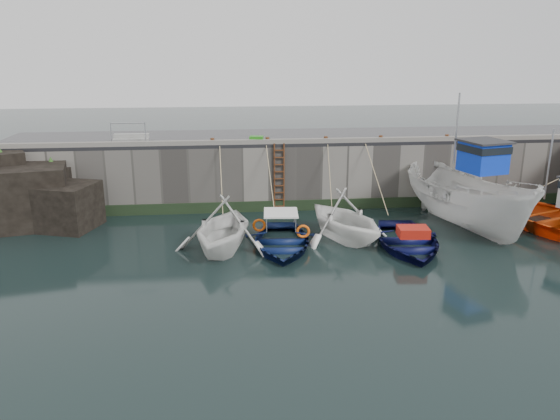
{
  "coord_description": "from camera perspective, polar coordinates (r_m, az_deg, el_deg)",
  "views": [
    {
      "loc": [
        -4.49,
        -14.45,
        7.23
      ],
      "look_at": [
        -2.36,
        6.05,
        1.2
      ],
      "focal_mm": 35.0,
      "sensor_mm": 36.0,
      "label": 1
    }
  ],
  "objects": [
    {
      "name": "boat_near_navy",
      "position": [
        21.55,
        13.09,
        -3.74
      ],
      "size": [
        3.88,
        5.11,
        0.99
      ],
      "primitive_type": "imported",
      "rotation": [
        0.0,
        0.0,
        -0.1
      ],
      "color": "#090C39",
      "rests_on": "ground"
    },
    {
      "name": "boat_near_navy_rope",
      "position": [
        25.1,
        10.25,
        -0.7
      ],
      "size": [
        0.04,
        3.86,
        3.1
      ],
      "primitive_type": null,
      "color": "tan",
      "rests_on": "ground"
    },
    {
      "name": "boat_near_blue_rope",
      "position": [
        24.45,
        -0.79,
        -0.89
      ],
      "size": [
        0.04,
        3.52,
        3.1
      ],
      "primitive_type": null,
      "color": "tan",
      "rests_on": "ground"
    },
    {
      "name": "boat_near_blue",
      "position": [
        20.97,
        0.12,
        -3.86
      ],
      "size": [
        3.57,
        4.75,
        0.93
      ],
      "primitive_type": "imported",
      "rotation": [
        0.0,
        0.0,
        -0.08
      ],
      "color": "#0A1640",
      "rests_on": "ground"
    },
    {
      "name": "quay_back",
      "position": [
        27.92,
        3.46,
        4.44
      ],
      "size": [
        30.0,
        5.0,
        3.0
      ],
      "primitive_type": "cube",
      "color": "slate",
      "rests_on": "ground"
    },
    {
      "name": "bollard_c",
      "position": [
        25.45,
        4.8,
        7.37
      ],
      "size": [
        0.18,
        0.18,
        0.28
      ],
      "primitive_type": "cylinder",
      "color": "#3F1E0F",
      "rests_on": "road_back"
    },
    {
      "name": "algae_back",
      "position": [
        25.79,
        4.32,
        0.56
      ],
      "size": [
        30.0,
        0.08,
        0.5
      ],
      "primitive_type": "cube",
      "color": "black",
      "rests_on": "ground"
    },
    {
      "name": "boat_far_white",
      "position": [
        24.15,
        19.14,
        0.96
      ],
      "size": [
        4.55,
        7.96,
        5.9
      ],
      "rotation": [
        0.0,
        0.0,
        0.24
      ],
      "color": "silver",
      "rests_on": "ground"
    },
    {
      "name": "bollard_e",
      "position": [
        27.12,
        17.03,
        7.27
      ],
      "size": [
        0.18,
        0.18,
        0.28
      ],
      "primitive_type": "cylinder",
      "color": "#3F1E0F",
      "rests_on": "road_back"
    },
    {
      "name": "fish_crate",
      "position": [
        25.17,
        -2.47,
        7.36
      ],
      "size": [
        0.68,
        0.53,
        0.32
      ],
      "primitive_type": "cube",
      "rotation": [
        0.0,
        0.0,
        -0.17
      ],
      "color": "#227815",
      "rests_on": "road_back"
    },
    {
      "name": "road_back",
      "position": [
        27.64,
        3.52,
        7.65
      ],
      "size": [
        30.0,
        5.0,
        0.16
      ],
      "primitive_type": "cube",
      "color": "black",
      "rests_on": "quay_back"
    },
    {
      "name": "bollard_d",
      "position": [
        26.05,
        10.48,
        7.37
      ],
      "size": [
        0.18,
        0.18,
        0.28
      ],
      "primitive_type": "cylinder",
      "color": "#3F1E0F",
      "rests_on": "road_back"
    },
    {
      "name": "boat_near_white_rope",
      "position": [
        24.36,
        -5.96,
        -1.05
      ],
      "size": [
        0.04,
        3.53,
        3.1
      ],
      "primitive_type": null,
      "color": "tan",
      "rests_on": "ground"
    },
    {
      "name": "rock_outcrop",
      "position": [
        25.73,
        -24.86,
        1.36
      ],
      "size": [
        5.85,
        4.24,
        3.41
      ],
      "color": "black",
      "rests_on": "ground"
    },
    {
      "name": "bollard_a",
      "position": [
        25.02,
        -7.08,
        7.15
      ],
      "size": [
        0.18,
        0.18,
        0.28
      ],
      "primitive_type": "cylinder",
      "color": "#3F1E0F",
      "rests_on": "road_back"
    },
    {
      "name": "boat_near_blacktrim_rope",
      "position": [
        25.14,
        5.05,
        -0.47
      ],
      "size": [
        0.04,
        3.09,
        3.1
      ],
      "primitive_type": null,
      "color": "tan",
      "rests_on": "ground"
    },
    {
      "name": "ladder",
      "position": [
        25.13,
        -0.09,
        3.35
      ],
      "size": [
        0.51,
        0.08,
        3.2
      ],
      "color": "#3F1E0F",
      "rests_on": "ground"
    },
    {
      "name": "boat_near_white",
      "position": [
        20.86,
        -5.92,
        -4.06
      ],
      "size": [
        4.81,
        5.26,
        2.35
      ],
      "primitive_type": "imported",
      "rotation": [
        0.0,
        0.0,
        -0.24
      ],
      "color": "silver",
      "rests_on": "ground"
    },
    {
      "name": "ground",
      "position": [
        16.77,
        10.35,
        -9.52
      ],
      "size": [
        120.0,
        120.0,
        0.0
      ],
      "primitive_type": "plane",
      "color": "black",
      "rests_on": "ground"
    },
    {
      "name": "bollard_b",
      "position": [
        25.09,
        -1.32,
        7.3
      ],
      "size": [
        0.18,
        0.18,
        0.28
      ],
      "primitive_type": "cylinder",
      "color": "#3F1E0F",
      "rests_on": "road_back"
    },
    {
      "name": "boat_near_blacktrim",
      "position": [
        22.03,
        6.68,
        -2.96
      ],
      "size": [
        5.25,
        5.57,
        2.33
      ],
      "primitive_type": "imported",
      "rotation": [
        0.0,
        0.0,
        0.41
      ],
      "color": "white",
      "rests_on": "ground"
    },
    {
      "name": "kerb_back",
      "position": [
        25.32,
        4.39,
        7.24
      ],
      "size": [
        30.0,
        0.3,
        0.2
      ],
      "primitive_type": "cube",
      "color": "slate",
      "rests_on": "road_back"
    },
    {
      "name": "railing",
      "position": [
        26.34,
        -15.3,
        7.29
      ],
      "size": [
        1.6,
        1.05,
        1.0
      ],
      "color": "#A5A8AD",
      "rests_on": "road_back"
    }
  ]
}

